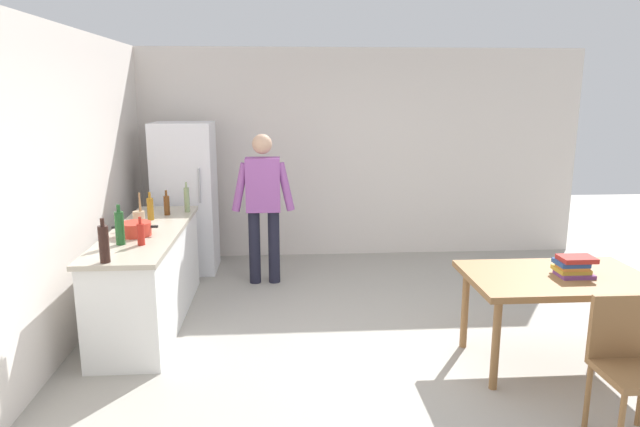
{
  "coord_description": "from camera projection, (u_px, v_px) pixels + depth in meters",
  "views": [
    {
      "loc": [
        -0.73,
        -4.34,
        2.15
      ],
      "look_at": [
        -0.37,
        1.05,
        0.98
      ],
      "focal_mm": 31.5,
      "sensor_mm": 36.0,
      "label": 1
    }
  ],
  "objects": [
    {
      "name": "person",
      "position": [
        263.0,
        199.0,
        6.27
      ],
      "size": [
        0.7,
        0.22,
        1.7
      ],
      "color": "#1E1E2D",
      "rests_on": "ground_plane"
    },
    {
      "name": "utensil_jar",
      "position": [
        139.0,
        218.0,
        5.33
      ],
      "size": [
        0.11,
        0.11,
        0.32
      ],
      "color": "tan",
      "rests_on": "kitchen_counter"
    },
    {
      "name": "bottle_vinegar_tall",
      "position": [
        187.0,
        199.0,
        5.93
      ],
      "size": [
        0.06,
        0.06,
        0.32
      ],
      "color": "gray",
      "rests_on": "kitchen_counter"
    },
    {
      "name": "refrigerator",
      "position": [
        186.0,
        198.0,
        6.76
      ],
      "size": [
        0.7,
        0.67,
        1.8
      ],
      "color": "white",
      "rests_on": "ground_plane"
    },
    {
      "name": "wall_back",
      "position": [
        338.0,
        154.0,
        7.37
      ],
      "size": [
        6.4,
        0.12,
        2.7
      ],
      "primitive_type": "cube",
      "color": "silver",
      "rests_on": "ground_plane"
    },
    {
      "name": "bottle_wine_dark",
      "position": [
        104.0,
        244.0,
        4.17
      ],
      "size": [
        0.08,
        0.08,
        0.34
      ],
      "color": "black",
      "rests_on": "kitchen_counter"
    },
    {
      "name": "bottle_sauce_red",
      "position": [
        141.0,
        234.0,
        4.66
      ],
      "size": [
        0.06,
        0.06,
        0.24
      ],
      "color": "#B22319",
      "rests_on": "kitchen_counter"
    },
    {
      "name": "wall_left",
      "position": [
        48.0,
        194.0,
        4.47
      ],
      "size": [
        0.12,
        5.6,
        2.7
      ],
      "primitive_type": "cube",
      "color": "silver",
      "rests_on": "ground_plane"
    },
    {
      "name": "book_stack",
      "position": [
        573.0,
        266.0,
        4.34
      ],
      "size": [
        0.28,
        0.22,
        0.16
      ],
      "color": "#753D7F",
      "rests_on": "dining_table"
    },
    {
      "name": "dining_table",
      "position": [
        556.0,
        284.0,
        4.39
      ],
      "size": [
        1.4,
        0.9,
        0.75
      ],
      "color": "olive",
      "rests_on": "ground_plane"
    },
    {
      "name": "kitchen_counter",
      "position": [
        149.0,
        276.0,
        5.29
      ],
      "size": [
        0.64,
        2.2,
        0.9
      ],
      "color": "white",
      "rests_on": "ground_plane"
    },
    {
      "name": "bottle_oil_amber",
      "position": [
        150.0,
        209.0,
        5.57
      ],
      "size": [
        0.06,
        0.06,
        0.28
      ],
      "color": "#996619",
      "rests_on": "kitchen_counter"
    },
    {
      "name": "cooking_pot",
      "position": [
        135.0,
        229.0,
        4.97
      ],
      "size": [
        0.4,
        0.28,
        0.12
      ],
      "color": "red",
      "rests_on": "kitchen_counter"
    },
    {
      "name": "chair",
      "position": [
        629.0,
        358.0,
        3.48
      ],
      "size": [
        0.42,
        0.42,
        0.91
      ],
      "rotation": [
        0.0,
        0.0,
        0.13
      ],
      "color": "olive",
      "rests_on": "ground_plane"
    },
    {
      "name": "bottle_beer_brown",
      "position": [
        167.0,
        205.0,
        5.79
      ],
      "size": [
        0.06,
        0.06,
        0.26
      ],
      "color": "#5B3314",
      "rests_on": "kitchen_counter"
    },
    {
      "name": "ground_plane",
      "position": [
        372.0,
        352.0,
        4.74
      ],
      "size": [
        14.0,
        14.0,
        0.0
      ],
      "primitive_type": "plane",
      "color": "#9E998E"
    },
    {
      "name": "bottle_wine_green",
      "position": [
        120.0,
        228.0,
        4.66
      ],
      "size": [
        0.08,
        0.08,
        0.34
      ],
      "color": "#1E5123",
      "rests_on": "kitchen_counter"
    }
  ]
}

